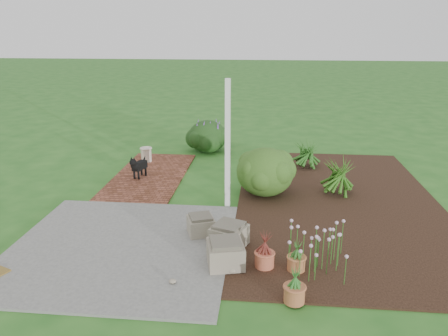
# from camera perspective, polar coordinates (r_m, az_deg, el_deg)

# --- Properties ---
(ground) EXTENTS (80.00, 80.00, 0.00)m
(ground) POSITION_cam_1_polar(r_m,az_deg,el_deg) (8.60, -1.60, -5.22)
(ground) COLOR #24601E
(ground) RESTS_ON ground
(concrete_patio) EXTENTS (3.50, 3.50, 0.04)m
(concrete_patio) POSITION_cam_1_polar(r_m,az_deg,el_deg) (7.32, -13.29, -9.95)
(concrete_patio) COLOR slate
(concrete_patio) RESTS_ON ground
(brick_path) EXTENTS (1.60, 3.50, 0.04)m
(brick_path) POSITION_cam_1_polar(r_m,az_deg,el_deg) (10.52, -9.62, -0.94)
(brick_path) COLOR #5C2F1D
(brick_path) RESTS_ON ground
(garden_bed) EXTENTS (4.00, 7.00, 0.03)m
(garden_bed) POSITION_cam_1_polar(r_m,az_deg,el_deg) (9.11, 14.66, -4.35)
(garden_bed) COLOR black
(garden_bed) RESTS_ON ground
(veranda_post) EXTENTS (0.10, 0.10, 2.50)m
(veranda_post) POSITION_cam_1_polar(r_m,az_deg,el_deg) (8.25, 0.48, 2.97)
(veranda_post) COLOR white
(veranda_post) RESTS_ON ground
(stone_trough_near) EXTENTS (0.65, 0.65, 0.33)m
(stone_trough_near) POSITION_cam_1_polar(r_m,az_deg,el_deg) (7.03, 0.67, -8.91)
(stone_trough_near) COLOR gray
(stone_trough_near) RESTS_ON concrete_patio
(stone_trough_mid) EXTENTS (0.62, 0.62, 0.34)m
(stone_trough_mid) POSITION_cam_1_polar(r_m,az_deg,el_deg) (6.51, 0.20, -11.22)
(stone_trough_mid) COLOR gray
(stone_trough_mid) RESTS_ON concrete_patio
(stone_trough_far) EXTENTS (0.54, 0.54, 0.28)m
(stone_trough_far) POSITION_cam_1_polar(r_m,az_deg,el_deg) (7.45, -3.04, -7.53)
(stone_trough_far) COLOR gray
(stone_trough_far) RESTS_ON concrete_patio
(black_dog) EXTENTS (0.31, 0.57, 0.50)m
(black_dog) POSITION_cam_1_polar(r_m,az_deg,el_deg) (10.24, -11.13, 0.34)
(black_dog) COLOR black
(black_dog) RESTS_ON brick_path
(cream_ceramic_urn) EXTENTS (0.30, 0.30, 0.36)m
(cream_ceramic_urn) POSITION_cam_1_polar(r_m,az_deg,el_deg) (11.49, -10.12, 1.72)
(cream_ceramic_urn) COLOR beige
(cream_ceramic_urn) RESTS_ON brick_path
(evergreen_shrub) EXTENTS (1.47, 1.47, 1.01)m
(evergreen_shrub) POSITION_cam_1_polar(r_m,az_deg,el_deg) (9.10, 5.39, -0.34)
(evergreen_shrub) COLOR #123A0F
(evergreen_shrub) RESTS_ON garden_bed
(agapanthus_clump_back) EXTENTS (1.07, 1.07, 0.92)m
(agapanthus_clump_back) POSITION_cam_1_polar(r_m,az_deg,el_deg) (9.41, 14.69, -0.53)
(agapanthus_clump_back) COLOR #14420E
(agapanthus_clump_back) RESTS_ON garden_bed
(agapanthus_clump_front) EXTENTS (1.17, 1.17, 0.80)m
(agapanthus_clump_front) POSITION_cam_1_polar(r_m,az_deg,el_deg) (11.03, 10.74, 2.12)
(agapanthus_clump_front) COLOR #123B0F
(agapanthus_clump_front) RESTS_ON garden_bed
(pink_flower_patch) EXTENTS (1.28, 1.28, 0.62)m
(pink_flower_patch) POSITION_cam_1_polar(r_m,az_deg,el_deg) (6.55, 12.20, -10.15)
(pink_flower_patch) COLOR #113D0F
(pink_flower_patch) RESTS_ON garden_bed
(terracotta_pot_bronze) EXTENTS (0.36, 0.36, 0.23)m
(terracotta_pot_bronze) POSITION_cam_1_polar(r_m,az_deg,el_deg) (6.55, 5.31, -11.79)
(terracotta_pot_bronze) COLOR #B95C3E
(terracotta_pot_bronze) RESTS_ON garden_bed
(terracotta_pot_small_left) EXTENTS (0.27, 0.27, 0.21)m
(terracotta_pot_small_left) POSITION_cam_1_polar(r_m,az_deg,el_deg) (6.52, 9.42, -12.17)
(terracotta_pot_small_left) COLOR #AD683A
(terracotta_pot_small_left) RESTS_ON garden_bed
(terracotta_pot_small_right) EXTENTS (0.32, 0.32, 0.23)m
(terracotta_pot_small_right) POSITION_cam_1_polar(r_m,az_deg,el_deg) (5.85, 9.17, -15.94)
(terracotta_pot_small_right) COLOR #AB5E3A
(terracotta_pot_small_right) RESTS_ON garden_bed
(purple_flowering_bush) EXTENTS (1.42, 1.42, 0.92)m
(purple_flowering_bush) POSITION_cam_1_polar(r_m,az_deg,el_deg) (12.34, -2.16, 4.26)
(purple_flowering_bush) COLOR black
(purple_flowering_bush) RESTS_ON ground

